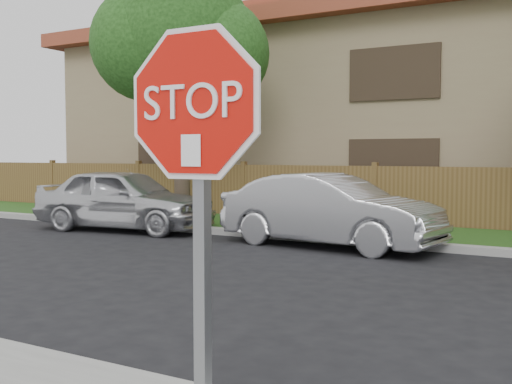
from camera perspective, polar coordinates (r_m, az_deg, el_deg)
The scene contains 4 objects.
tree_left at distance 16.99m, azimuth -7.38°, elevation 14.83°, with size 4.80×3.90×7.78m.
stop_sign at distance 2.86m, azimuth -5.69°, elevation 1.95°, with size 1.01×0.13×2.55m.
sedan_far_left at distance 15.35m, azimuth -12.43°, elevation -0.66°, with size 1.86×4.62×1.57m, color silver.
sedan_left at distance 12.39m, azimuth 7.04°, elevation -1.76°, with size 1.60×4.59×1.51m, color #BABBC0.
Camera 1 is at (0.94, -3.83, 1.91)m, focal length 42.00 mm.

